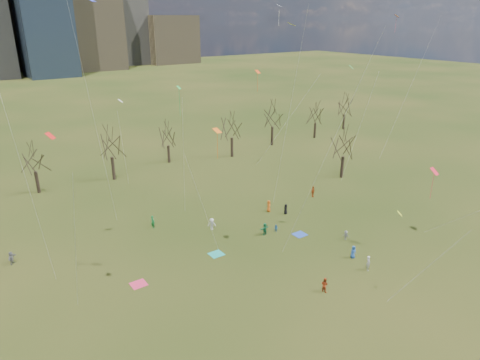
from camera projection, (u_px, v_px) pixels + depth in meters
ground at (302, 270)px, 47.35m from camera, size 500.00×500.00×0.00m
bare_tree_row at (155, 143)px, 73.61m from camera, size 113.04×29.80×9.50m
blanket_teal at (216, 254)px, 50.59m from camera, size 1.60×1.50×0.03m
blanket_navy at (300, 234)px, 55.18m from camera, size 1.60×1.50×0.03m
blanket_crimson at (139, 284)px, 44.86m from camera, size 1.60×1.50×0.03m
person_0 at (353, 252)px, 49.57m from camera, size 0.81×0.58×1.54m
person_1 at (368, 263)px, 47.15m from camera, size 0.71×0.76×1.73m
person_2 at (325, 285)px, 43.45m from camera, size 0.69×0.84×1.57m
person_3 at (346, 235)px, 53.70m from camera, size 0.76×0.93×1.25m
person_5 at (265, 229)px, 54.91m from camera, size 1.55×0.67×1.62m
person_6 at (286, 209)px, 60.76m from camera, size 0.86×0.72×1.50m
person_8 at (276, 228)px, 55.68m from camera, size 0.50×0.58×1.03m
person_9 at (212, 224)px, 56.21m from camera, size 1.21×1.10×1.63m
person_10 at (313, 192)px, 66.60m from camera, size 1.11×0.75×1.76m
person_11 at (11, 258)px, 48.36m from camera, size 1.21×1.40×1.53m
person_12 at (269, 206)px, 61.50m from camera, size 0.82×0.99×1.73m
person_13 at (153, 222)px, 56.69m from camera, size 0.55×0.72×1.77m
kites_airborne at (265, 130)px, 52.66m from camera, size 67.61×48.80×31.87m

